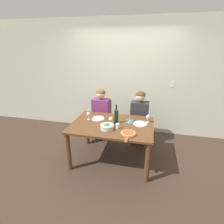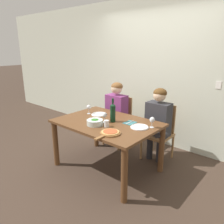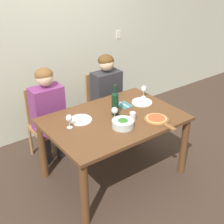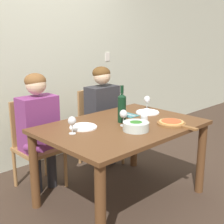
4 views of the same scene
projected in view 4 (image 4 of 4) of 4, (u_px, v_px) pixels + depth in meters
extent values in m
plane|color=#3D2D23|center=(121.00, 198.00, 3.07)|extent=(40.00, 40.00, 0.00)
cube|color=beige|center=(38.00, 53.00, 3.71)|extent=(10.00, 0.05, 2.70)
cube|color=white|center=(107.00, 57.00, 4.45)|extent=(0.08, 0.01, 0.12)
cube|color=brown|center=(122.00, 126.00, 2.88)|extent=(1.47, 1.02, 0.04)
cylinder|color=brown|center=(100.00, 211.00, 2.21)|extent=(0.08, 0.08, 0.72)
cylinder|color=brown|center=(201.00, 159.00, 3.12)|extent=(0.08, 0.08, 0.72)
cylinder|color=brown|center=(34.00, 171.00, 2.84)|extent=(0.08, 0.08, 0.72)
cylinder|color=brown|center=(134.00, 137.00, 3.75)|extent=(0.08, 0.08, 0.72)
cube|color=#9E7042|center=(39.00, 149.00, 3.21)|extent=(0.42, 0.42, 0.04)
cube|color=#9E7042|center=(28.00, 122.00, 3.28)|extent=(0.38, 0.03, 0.48)
cylinder|color=#9E7042|center=(33.00, 181.00, 3.00)|extent=(0.04, 0.04, 0.40)
cylinder|color=#9E7042|center=(66.00, 169.00, 3.26)|extent=(0.04, 0.04, 0.40)
cylinder|color=#9E7042|center=(15.00, 169.00, 3.27)|extent=(0.04, 0.04, 0.40)
cylinder|color=#9E7042|center=(46.00, 159.00, 3.53)|extent=(0.04, 0.04, 0.40)
cube|color=#9E7042|center=(101.00, 131.00, 3.79)|extent=(0.42, 0.42, 0.04)
cube|color=#9E7042|center=(91.00, 108.00, 3.87)|extent=(0.38, 0.03, 0.48)
cylinder|color=#9E7042|center=(100.00, 157.00, 3.59)|extent=(0.04, 0.04, 0.40)
cylinder|color=#9E7042|center=(123.00, 148.00, 3.84)|extent=(0.04, 0.04, 0.40)
cylinder|color=#9E7042|center=(80.00, 148.00, 3.85)|extent=(0.04, 0.04, 0.40)
cylinder|color=#9E7042|center=(102.00, 141.00, 4.11)|extent=(0.04, 0.04, 0.40)
cylinder|color=#28282D|center=(36.00, 172.00, 3.14)|extent=(0.10, 0.10, 0.44)
cylinder|color=#28282D|center=(52.00, 167.00, 3.27)|extent=(0.10, 0.10, 0.44)
cube|color=#7A3370|center=(38.00, 123.00, 3.13)|extent=(0.38, 0.22, 0.54)
cylinder|color=#7A3370|center=(34.00, 148.00, 2.86)|extent=(0.07, 0.31, 0.14)
cylinder|color=#7A3370|center=(70.00, 138.00, 3.13)|extent=(0.07, 0.31, 0.14)
sphere|color=beige|center=(36.00, 84.00, 3.03)|extent=(0.20, 0.20, 0.20)
ellipsoid|color=brown|center=(35.00, 81.00, 3.03)|extent=(0.21, 0.21, 0.15)
cylinder|color=#28282D|center=(100.00, 150.00, 3.73)|extent=(0.10, 0.10, 0.44)
cylinder|color=#28282D|center=(111.00, 147.00, 3.85)|extent=(0.10, 0.10, 0.44)
cube|color=#2D2D33|center=(102.00, 109.00, 3.71)|extent=(0.38, 0.22, 0.54)
cylinder|color=#2D2D33|center=(104.00, 128.00, 3.44)|extent=(0.07, 0.31, 0.14)
cylinder|color=#2D2D33|center=(129.00, 122.00, 3.71)|extent=(0.07, 0.31, 0.14)
sphere|color=beige|center=(102.00, 76.00, 3.61)|extent=(0.20, 0.20, 0.20)
ellipsoid|color=#563819|center=(101.00, 73.00, 3.61)|extent=(0.21, 0.21, 0.15)
cylinder|color=black|center=(122.00, 110.00, 2.93)|extent=(0.08, 0.08, 0.25)
cone|color=black|center=(122.00, 95.00, 2.90)|extent=(0.08, 0.08, 0.03)
cylinder|color=black|center=(122.00, 89.00, 2.89)|extent=(0.03, 0.03, 0.08)
cylinder|color=silver|center=(136.00, 126.00, 2.70)|extent=(0.23, 0.23, 0.08)
ellipsoid|color=#2D6B23|center=(136.00, 126.00, 2.70)|extent=(0.19, 0.19, 0.08)
cylinder|color=white|center=(83.00, 127.00, 2.78)|extent=(0.25, 0.25, 0.01)
torus|color=white|center=(83.00, 127.00, 2.78)|extent=(0.24, 0.24, 0.01)
cylinder|color=white|center=(148.00, 113.00, 3.29)|extent=(0.25, 0.25, 0.01)
torus|color=white|center=(148.00, 112.00, 3.29)|extent=(0.24, 0.24, 0.01)
cylinder|color=brown|center=(171.00, 123.00, 2.89)|extent=(0.27, 0.27, 0.02)
cube|color=brown|center=(190.00, 128.00, 2.75)|extent=(0.04, 0.14, 0.02)
cylinder|color=tan|center=(171.00, 122.00, 2.88)|extent=(0.23, 0.23, 0.01)
cylinder|color=#AD4C28|center=(171.00, 121.00, 2.88)|extent=(0.19, 0.19, 0.01)
cylinder|color=silver|center=(72.00, 133.00, 2.62)|extent=(0.06, 0.06, 0.01)
cylinder|color=silver|center=(72.00, 129.00, 2.61)|extent=(0.01, 0.01, 0.07)
ellipsoid|color=silver|center=(72.00, 121.00, 2.59)|extent=(0.07, 0.07, 0.08)
ellipsoid|color=maroon|center=(72.00, 122.00, 2.60)|extent=(0.06, 0.06, 0.03)
cylinder|color=silver|center=(147.00, 109.00, 3.45)|extent=(0.06, 0.06, 0.01)
cylinder|color=silver|center=(147.00, 105.00, 3.44)|extent=(0.01, 0.01, 0.07)
ellipsoid|color=silver|center=(147.00, 99.00, 3.43)|extent=(0.07, 0.07, 0.08)
ellipsoid|color=maroon|center=(147.00, 100.00, 3.43)|extent=(0.06, 0.06, 0.03)
cylinder|color=silver|center=(123.00, 125.00, 2.85)|extent=(0.06, 0.06, 0.01)
cylinder|color=silver|center=(123.00, 121.00, 2.84)|extent=(0.01, 0.01, 0.07)
ellipsoid|color=silver|center=(123.00, 114.00, 2.82)|extent=(0.07, 0.07, 0.08)
ellipsoid|color=maroon|center=(123.00, 115.00, 2.82)|extent=(0.06, 0.06, 0.03)
cylinder|color=silver|center=(144.00, 120.00, 2.85)|extent=(0.07, 0.07, 0.09)
cube|color=#387075|center=(129.00, 115.00, 3.20)|extent=(0.14, 0.18, 0.01)
cube|color=silver|center=(129.00, 115.00, 3.20)|extent=(0.01, 0.17, 0.01)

